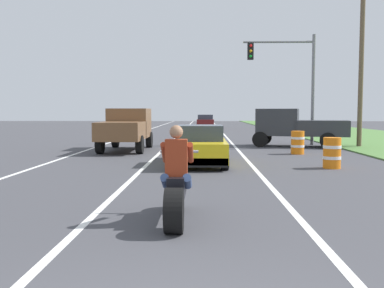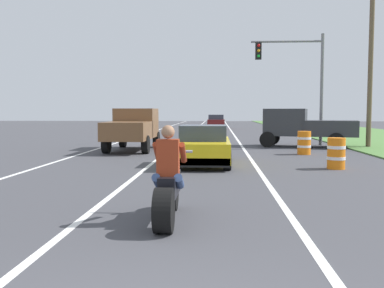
{
  "view_description": "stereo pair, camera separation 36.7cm",
  "coord_description": "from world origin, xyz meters",
  "px_view_note": "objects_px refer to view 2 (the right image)",
  "views": [
    {
      "loc": [
        0.15,
        -2.8,
        1.84
      ],
      "look_at": [
        -0.15,
        8.4,
        1.0
      ],
      "focal_mm": 40.67,
      "sensor_mm": 36.0,
      "label": 1
    },
    {
      "loc": [
        0.52,
        -2.79,
        1.84
      ],
      "look_at": [
        -0.15,
        8.4,
        1.0
      ],
      "focal_mm": 40.67,
      "sensor_mm": 36.0,
      "label": 2
    }
  ],
  "objects_px": {
    "sports_car_yellow": "(203,146)",
    "distant_car_far_ahead": "(216,122)",
    "motorcycle_with_rider": "(168,187)",
    "construction_barrel_mid": "(304,143)",
    "pickup_truck_right_shoulder_dark_grey": "(304,126)",
    "traffic_light_mast_near": "(300,72)",
    "construction_barrel_nearest": "(336,153)",
    "pickup_truck_left_lane_brown": "(133,127)"
  },
  "relations": [
    {
      "from": "sports_car_yellow",
      "to": "construction_barrel_mid",
      "type": "bearing_deg",
      "value": 41.27
    },
    {
      "from": "construction_barrel_mid",
      "to": "distant_car_far_ahead",
      "type": "xyz_separation_m",
      "value": [
        -3.88,
        27.24,
        0.27
      ]
    },
    {
      "from": "motorcycle_with_rider",
      "to": "construction_barrel_mid",
      "type": "distance_m",
      "value": 12.58
    },
    {
      "from": "motorcycle_with_rider",
      "to": "distant_car_far_ahead",
      "type": "bearing_deg",
      "value": 89.08
    },
    {
      "from": "traffic_light_mast_near",
      "to": "construction_barrel_nearest",
      "type": "bearing_deg",
      "value": -93.75
    },
    {
      "from": "sports_car_yellow",
      "to": "distant_car_far_ahead",
      "type": "distance_m",
      "value": 30.92
    },
    {
      "from": "sports_car_yellow",
      "to": "distant_car_far_ahead",
      "type": "bearing_deg",
      "value": 89.42
    },
    {
      "from": "sports_car_yellow",
      "to": "pickup_truck_right_shoulder_dark_grey",
      "type": "height_order",
      "value": "pickup_truck_right_shoulder_dark_grey"
    },
    {
      "from": "distant_car_far_ahead",
      "to": "traffic_light_mast_near",
      "type": "bearing_deg",
      "value": -78.15
    },
    {
      "from": "motorcycle_with_rider",
      "to": "pickup_truck_right_shoulder_dark_grey",
      "type": "bearing_deg",
      "value": 71.57
    },
    {
      "from": "motorcycle_with_rider",
      "to": "pickup_truck_left_lane_brown",
      "type": "bearing_deg",
      "value": 103.51
    },
    {
      "from": "pickup_truck_left_lane_brown",
      "to": "traffic_light_mast_near",
      "type": "distance_m",
      "value": 9.62
    },
    {
      "from": "construction_barrel_mid",
      "to": "pickup_truck_right_shoulder_dark_grey",
      "type": "bearing_deg",
      "value": 79.35
    },
    {
      "from": "sports_car_yellow",
      "to": "pickup_truck_right_shoulder_dark_grey",
      "type": "relative_size",
      "value": 0.84
    },
    {
      "from": "construction_barrel_nearest",
      "to": "motorcycle_with_rider",
      "type": "bearing_deg",
      "value": -123.13
    },
    {
      "from": "construction_barrel_mid",
      "to": "distant_car_far_ahead",
      "type": "relative_size",
      "value": 0.25
    },
    {
      "from": "motorcycle_with_rider",
      "to": "construction_barrel_nearest",
      "type": "relative_size",
      "value": 2.21
    },
    {
      "from": "motorcycle_with_rider",
      "to": "construction_barrel_mid",
      "type": "height_order",
      "value": "motorcycle_with_rider"
    },
    {
      "from": "traffic_light_mast_near",
      "to": "construction_barrel_mid",
      "type": "relative_size",
      "value": 6.0
    },
    {
      "from": "motorcycle_with_rider",
      "to": "distant_car_far_ahead",
      "type": "relative_size",
      "value": 0.55
    },
    {
      "from": "pickup_truck_left_lane_brown",
      "to": "construction_barrel_nearest",
      "type": "xyz_separation_m",
      "value": [
        7.8,
        -6.25,
        -0.6
      ]
    },
    {
      "from": "sports_car_yellow",
      "to": "construction_barrel_mid",
      "type": "height_order",
      "value": "sports_car_yellow"
    },
    {
      "from": "pickup_truck_left_lane_brown",
      "to": "traffic_light_mast_near",
      "type": "height_order",
      "value": "traffic_light_mast_near"
    },
    {
      "from": "construction_barrel_mid",
      "to": "pickup_truck_left_lane_brown",
      "type": "bearing_deg",
      "value": 168.5
    },
    {
      "from": "pickup_truck_left_lane_brown",
      "to": "sports_car_yellow",
      "type": "bearing_deg",
      "value": -56.19
    },
    {
      "from": "construction_barrel_mid",
      "to": "motorcycle_with_rider",
      "type": "bearing_deg",
      "value": -110.99
    },
    {
      "from": "traffic_light_mast_near",
      "to": "distant_car_far_ahead",
      "type": "xyz_separation_m",
      "value": [
        -4.63,
        22.04,
        -3.18
      ]
    },
    {
      "from": "sports_car_yellow",
      "to": "distant_car_far_ahead",
      "type": "xyz_separation_m",
      "value": [
        0.31,
        30.91,
        0.14
      ]
    },
    {
      "from": "traffic_light_mast_near",
      "to": "distant_car_far_ahead",
      "type": "height_order",
      "value": "traffic_light_mast_near"
    },
    {
      "from": "motorcycle_with_rider",
      "to": "pickup_truck_right_shoulder_dark_grey",
      "type": "relative_size",
      "value": 0.43
    },
    {
      "from": "traffic_light_mast_near",
      "to": "pickup_truck_right_shoulder_dark_grey",
      "type": "bearing_deg",
      "value": -88.93
    },
    {
      "from": "sports_car_yellow",
      "to": "construction_barrel_mid",
      "type": "relative_size",
      "value": 4.3
    },
    {
      "from": "motorcycle_with_rider",
      "to": "construction_barrel_mid",
      "type": "relative_size",
      "value": 2.21
    },
    {
      "from": "motorcycle_with_rider",
      "to": "distant_car_far_ahead",
      "type": "height_order",
      "value": "motorcycle_with_rider"
    },
    {
      "from": "pickup_truck_right_shoulder_dark_grey",
      "to": "motorcycle_with_rider",
      "type": "bearing_deg",
      "value": -108.43
    },
    {
      "from": "sports_car_yellow",
      "to": "pickup_truck_left_lane_brown",
      "type": "height_order",
      "value": "pickup_truck_left_lane_brown"
    },
    {
      "from": "traffic_light_mast_near",
      "to": "construction_barrel_mid",
      "type": "distance_m",
      "value": 6.28
    },
    {
      "from": "traffic_light_mast_near",
      "to": "construction_barrel_mid",
      "type": "xyz_separation_m",
      "value": [
        -0.75,
        -5.19,
        -3.44
      ]
    },
    {
      "from": "pickup_truck_right_shoulder_dark_grey",
      "to": "pickup_truck_left_lane_brown",
      "type": "bearing_deg",
      "value": -163.46
    },
    {
      "from": "motorcycle_with_rider",
      "to": "traffic_light_mast_near",
      "type": "distance_m",
      "value": 18.05
    },
    {
      "from": "motorcycle_with_rider",
      "to": "sports_car_yellow",
      "type": "bearing_deg",
      "value": 87.77
    },
    {
      "from": "construction_barrel_nearest",
      "to": "construction_barrel_mid",
      "type": "relative_size",
      "value": 1.0
    }
  ]
}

